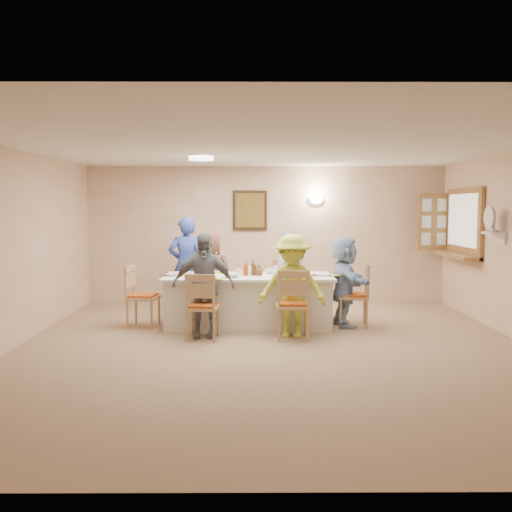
{
  "coord_description": "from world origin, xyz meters",
  "views": [
    {
      "loc": [
        -0.25,
        -6.9,
        1.78
      ],
      "look_at": [
        -0.2,
        1.4,
        1.05
      ],
      "focal_mm": 40.0,
      "sensor_mm": 36.0,
      "label": 1
    }
  ],
  "objects_px": {
    "dining_table": "(248,301)",
    "condiment_ketchup": "(246,268)",
    "chair_back_left": "(212,286)",
    "chair_front_right": "(293,304)",
    "chair_right_end": "(353,295)",
    "diner_back_left": "(211,274)",
    "chair_left_end": "(143,296)",
    "diner_front_right": "(292,286)",
    "desk_fan": "(492,222)",
    "caregiver": "(186,265)",
    "diner_right_end": "(344,282)",
    "chair_back_right": "(286,288)",
    "chair_front_left": "(203,306)",
    "diner_front_left": "(203,285)",
    "serving_hatch": "(464,223)",
    "diner_back_right": "(286,275)"
  },
  "relations": [
    {
      "from": "diner_front_right",
      "to": "condiment_ketchup",
      "type": "height_order",
      "value": "diner_front_right"
    },
    {
      "from": "serving_hatch",
      "to": "chair_front_left",
      "type": "bearing_deg",
      "value": -156.72
    },
    {
      "from": "dining_table",
      "to": "chair_front_right",
      "type": "height_order",
      "value": "chair_front_right"
    },
    {
      "from": "dining_table",
      "to": "condiment_ketchup",
      "type": "relative_size",
      "value": 11.39
    },
    {
      "from": "caregiver",
      "to": "condiment_ketchup",
      "type": "distance_m",
      "value": 1.55
    },
    {
      "from": "serving_hatch",
      "to": "desk_fan",
      "type": "relative_size",
      "value": 5.0
    },
    {
      "from": "chair_back_left",
      "to": "diner_back_left",
      "type": "bearing_deg",
      "value": -99.87
    },
    {
      "from": "chair_back_left",
      "to": "condiment_ketchup",
      "type": "distance_m",
      "value": 1.07
    },
    {
      "from": "desk_fan",
      "to": "chair_back_left",
      "type": "bearing_deg",
      "value": 163.68
    },
    {
      "from": "chair_left_end",
      "to": "diner_front_right",
      "type": "distance_m",
      "value": 2.27
    },
    {
      "from": "diner_back_left",
      "to": "diner_front_right",
      "type": "relative_size",
      "value": 0.99
    },
    {
      "from": "chair_front_left",
      "to": "diner_right_end",
      "type": "xyz_separation_m",
      "value": [
        2.02,
        0.8,
        0.22
      ]
    },
    {
      "from": "chair_back_left",
      "to": "chair_back_right",
      "type": "relative_size",
      "value": 1.07
    },
    {
      "from": "desk_fan",
      "to": "caregiver",
      "type": "xyz_separation_m",
      "value": [
        -4.46,
        1.53,
        -0.75
      ]
    },
    {
      "from": "serving_hatch",
      "to": "chair_front_right",
      "type": "relative_size",
      "value": 1.57
    },
    {
      "from": "chair_back_right",
      "to": "chair_left_end",
      "type": "relative_size",
      "value": 1.0
    },
    {
      "from": "serving_hatch",
      "to": "chair_front_left",
      "type": "height_order",
      "value": "serving_hatch"
    },
    {
      "from": "diner_back_left",
      "to": "diner_right_end",
      "type": "relative_size",
      "value": 1.04
    },
    {
      "from": "chair_left_end",
      "to": "chair_right_end",
      "type": "xyz_separation_m",
      "value": [
        3.1,
        0.0,
        0.01
      ]
    },
    {
      "from": "diner_front_left",
      "to": "diner_front_right",
      "type": "height_order",
      "value": "diner_front_left"
    },
    {
      "from": "serving_hatch",
      "to": "dining_table",
      "type": "xyz_separation_m",
      "value": [
        -3.52,
        -0.97,
        -1.12
      ]
    },
    {
      "from": "diner_right_end",
      "to": "chair_back_right",
      "type": "bearing_deg",
      "value": 37.97
    },
    {
      "from": "serving_hatch",
      "to": "diner_front_right",
      "type": "xyz_separation_m",
      "value": [
        -2.92,
        -1.65,
        -0.8
      ]
    },
    {
      "from": "chair_right_end",
      "to": "diner_right_end",
      "type": "xyz_separation_m",
      "value": [
        -0.13,
        0.0,
        0.2
      ]
    },
    {
      "from": "diner_back_right",
      "to": "diner_front_right",
      "type": "bearing_deg",
      "value": 85.18
    },
    {
      "from": "serving_hatch",
      "to": "diner_back_left",
      "type": "distance_m",
      "value": 4.21
    },
    {
      "from": "chair_back_left",
      "to": "diner_back_right",
      "type": "xyz_separation_m",
      "value": [
        1.2,
        -0.12,
        0.2
      ]
    },
    {
      "from": "chair_front_right",
      "to": "diner_back_left",
      "type": "relative_size",
      "value": 0.68
    },
    {
      "from": "chair_front_right",
      "to": "diner_front_left",
      "type": "relative_size",
      "value": 0.67
    },
    {
      "from": "chair_back_left",
      "to": "diner_back_left",
      "type": "distance_m",
      "value": 0.24
    },
    {
      "from": "serving_hatch",
      "to": "chair_back_left",
      "type": "xyz_separation_m",
      "value": [
        -4.12,
        -0.17,
        -1.01
      ]
    },
    {
      "from": "chair_front_left",
      "to": "chair_front_right",
      "type": "bearing_deg",
      "value": -174.42
    },
    {
      "from": "serving_hatch",
      "to": "dining_table",
      "type": "height_order",
      "value": "serving_hatch"
    },
    {
      "from": "chair_left_end",
      "to": "caregiver",
      "type": "height_order",
      "value": "caregiver"
    },
    {
      "from": "diner_back_left",
      "to": "diner_right_end",
      "type": "xyz_separation_m",
      "value": [
        2.02,
        -0.68,
        -0.03
      ]
    },
    {
      "from": "chair_front_right",
      "to": "diner_back_right",
      "type": "distance_m",
      "value": 1.5
    },
    {
      "from": "chair_front_left",
      "to": "diner_right_end",
      "type": "relative_size",
      "value": 0.68
    },
    {
      "from": "chair_back_right",
      "to": "chair_right_end",
      "type": "bearing_deg",
      "value": -43.35
    },
    {
      "from": "chair_back_right",
      "to": "diner_back_right",
      "type": "relative_size",
      "value": 0.67
    },
    {
      "from": "serving_hatch",
      "to": "chair_back_left",
      "type": "height_order",
      "value": "serving_hatch"
    },
    {
      "from": "diner_front_left",
      "to": "diner_right_end",
      "type": "bearing_deg",
      "value": 17.5
    },
    {
      "from": "chair_back_right",
      "to": "diner_back_left",
      "type": "distance_m",
      "value": 1.23
    },
    {
      "from": "chair_right_end",
      "to": "diner_back_right",
      "type": "distance_m",
      "value": 1.19
    },
    {
      "from": "caregiver",
      "to": "diner_front_right",
      "type": "bearing_deg",
      "value": 119.48
    },
    {
      "from": "chair_back_right",
      "to": "diner_front_right",
      "type": "height_order",
      "value": "diner_front_right"
    },
    {
      "from": "dining_table",
      "to": "chair_back_left",
      "type": "xyz_separation_m",
      "value": [
        -0.6,
        0.8,
        0.11
      ]
    },
    {
      "from": "chair_front_right",
      "to": "caregiver",
      "type": "distance_m",
      "value": 2.57
    },
    {
      "from": "desk_fan",
      "to": "diner_right_end",
      "type": "relative_size",
      "value": 0.22
    },
    {
      "from": "chair_front_right",
      "to": "chair_right_end",
      "type": "bearing_deg",
      "value": -139.72
    },
    {
      "from": "dining_table",
      "to": "condiment_ketchup",
      "type": "bearing_deg",
      "value": -149.48
    }
  ]
}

